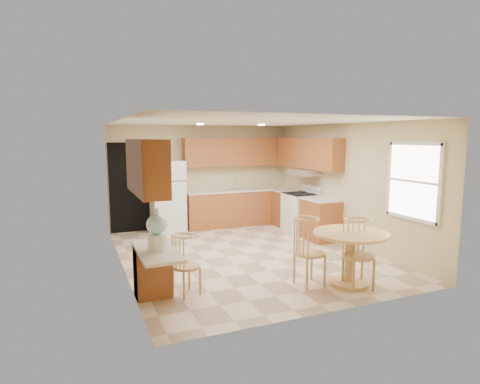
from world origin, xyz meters
name	(u,v)px	position (x,y,z in m)	size (l,w,h in m)	color
floor	(245,254)	(0.00, 0.00, 0.00)	(5.50, 5.50, 0.00)	beige
ceiling	(246,122)	(0.00, 0.00, 2.50)	(4.50, 5.50, 0.02)	white
wall_back	(202,176)	(0.00, 2.75, 1.25)	(4.50, 0.02, 2.50)	#CFC08C
wall_front	(334,216)	(0.00, -2.75, 1.25)	(4.50, 0.02, 2.50)	#CFC08C
wall_left	(121,196)	(-2.25, 0.00, 1.25)	(0.02, 5.50, 2.50)	#CFC08C
wall_right	(345,184)	(2.25, 0.00, 1.25)	(0.02, 5.50, 2.50)	#CFC08C
doorway	(130,188)	(-1.75, 2.73, 1.05)	(0.90, 0.02, 2.10)	black
base_cab_back	(239,208)	(0.88, 2.45, 0.43)	(2.75, 0.60, 0.87)	#A05628
counter_back	(239,190)	(0.88, 2.45, 0.89)	(2.75, 0.63, 0.04)	beige
base_cab_right_a	(287,209)	(1.95, 1.85, 0.43)	(0.60, 0.59, 0.87)	#A05628
counter_right_a	(288,191)	(1.95, 1.85, 0.89)	(0.63, 0.59, 0.04)	beige
base_cab_right_b	(320,220)	(1.95, 0.40, 0.43)	(0.60, 0.80, 0.87)	#A05628
counter_right_b	(321,199)	(1.95, 0.40, 0.89)	(0.63, 0.80, 0.04)	beige
upper_cab_back	(237,152)	(0.88, 2.58, 1.85)	(2.75, 0.33, 0.70)	#A05628
upper_cab_right	(307,153)	(2.08, 1.21, 1.85)	(0.33, 2.42, 0.70)	#A05628
upper_cab_left	(146,167)	(-2.08, -1.60, 1.85)	(0.33, 1.40, 0.70)	#A05628
sink	(238,189)	(0.85, 2.45, 0.91)	(0.78, 0.44, 0.01)	silver
range_hood	(304,172)	(2.00, 1.18, 1.42)	(0.50, 0.76, 0.14)	silver
desk_pedestal	(152,271)	(-2.00, -1.32, 0.36)	(0.48, 0.42, 0.72)	#A05628
desk_top	(157,251)	(-2.00, -1.70, 0.75)	(0.50, 1.20, 0.04)	beige
window	(414,181)	(2.23, -1.85, 1.50)	(0.06, 1.12, 1.30)	white
can_light_a	(200,124)	(-0.50, 1.20, 2.48)	(0.14, 0.14, 0.02)	white
can_light_b	(262,125)	(0.90, 1.20, 2.48)	(0.14, 0.14, 0.02)	white
refrigerator	(168,197)	(-0.95, 2.40, 0.84)	(0.74, 0.72, 1.68)	white
stove	(301,212)	(1.92, 1.18, 0.47)	(0.65, 0.76, 1.09)	white
dining_table	(350,251)	(0.82, -2.07, 0.54)	(1.11, 1.11, 0.82)	tan
chair_table_a	(314,246)	(0.27, -1.92, 0.63)	(0.46, 0.59, 1.03)	tan
chair_table_b	(363,249)	(0.87, -2.30, 0.62)	(0.45, 0.46, 1.02)	tan
chair_desk	(188,260)	(-1.55, -1.56, 0.53)	(0.38, 0.50, 0.87)	tan
water_crock	(157,231)	(-2.00, -1.73, 1.02)	(0.27, 0.27, 0.55)	white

